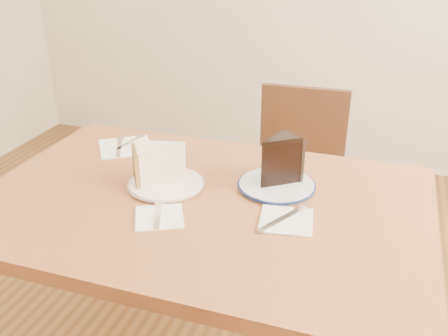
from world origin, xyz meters
TOP-DOWN VIEW (x-y plane):
  - table at (0.00, 0.00)m, footprint 1.20×0.80m
  - chair_far at (0.13, 0.69)m, footprint 0.43×0.43m
  - plate_cream at (-0.12, 0.04)m, footprint 0.21×0.21m
  - plate_navy at (0.18, 0.13)m, footprint 0.21×0.21m
  - carrot_cake at (-0.14, 0.06)m, footprint 0.17×0.16m
  - chocolate_cake at (0.17, 0.13)m, footprint 0.13×0.14m
  - napkin_cream at (-0.06, -0.13)m, footprint 0.16×0.16m
  - napkin_navy at (0.24, -0.04)m, footprint 0.15×0.15m
  - napkin_spare at (-0.36, 0.24)m, footprint 0.23×0.23m
  - fork_cream at (-0.07, -0.12)m, footprint 0.07×0.13m
  - knife_navy at (0.23, -0.04)m, footprint 0.10×0.16m
  - fork_spare at (-0.36, 0.28)m, footprint 0.04×0.14m
  - knife_spare at (-0.38, 0.23)m, footprint 0.08×0.15m

SIDE VIEW (x-z plane):
  - chair_far at x=0.13m, z-range 0.05..0.89m
  - table at x=0.00m, z-range 0.28..1.03m
  - napkin_cream at x=-0.06m, z-range 0.75..0.75m
  - napkin_navy at x=0.24m, z-range 0.75..0.75m
  - napkin_spare at x=-0.36m, z-range 0.75..0.75m
  - plate_cream at x=-0.12m, z-range 0.75..0.76m
  - plate_navy at x=0.18m, z-range 0.75..0.76m
  - fork_cream at x=-0.07m, z-range 0.75..0.76m
  - knife_navy at x=0.23m, z-range 0.75..0.76m
  - fork_spare at x=-0.36m, z-range 0.75..0.76m
  - knife_spare at x=-0.38m, z-range 0.75..0.76m
  - carrot_cake at x=-0.14m, z-range 0.76..0.85m
  - chocolate_cake at x=0.17m, z-range 0.76..0.89m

